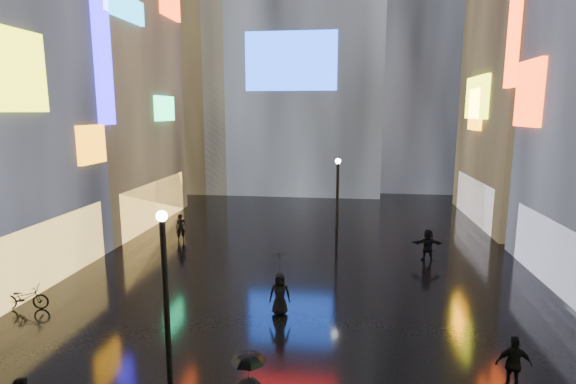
% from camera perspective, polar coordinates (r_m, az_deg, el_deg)
% --- Properties ---
extents(ground, '(140.00, 140.00, 0.00)m').
position_cam_1_polar(ground, '(24.27, 2.47, -8.33)').
color(ground, black).
rests_on(ground, ground).
extents(building_left_far, '(10.28, 12.00, 22.00)m').
position_cam_1_polar(building_left_far, '(34.19, -25.11, 14.76)').
color(building_left_far, black).
rests_on(building_left_far, ground).
extents(building_right_far, '(10.28, 12.00, 28.00)m').
position_cam_1_polar(building_right_far, '(36.34, 31.86, 18.66)').
color(building_right_far, black).
rests_on(building_right_far, ground).
extents(tower_flank_right, '(12.00, 12.00, 34.00)m').
position_cam_1_polar(tower_flank_right, '(50.30, 16.42, 20.45)').
color(tower_flank_right, black).
rests_on(tower_flank_right, ground).
extents(tower_flank_left, '(10.00, 10.00, 26.00)m').
position_cam_1_polar(tower_flank_left, '(47.97, -12.54, 16.30)').
color(tower_flank_left, black).
rests_on(tower_flank_left, ground).
extents(lamp_near, '(0.30, 0.30, 5.20)m').
position_cam_1_polar(lamp_near, '(12.66, -15.27, -12.29)').
color(lamp_near, black).
rests_on(lamp_near, ground).
extents(lamp_far, '(0.30, 0.30, 5.20)m').
position_cam_1_polar(lamp_far, '(24.83, 6.28, -0.93)').
color(lamp_far, black).
rests_on(lamp_far, ground).
extents(pedestrian_3, '(0.96, 0.42, 1.62)m').
position_cam_1_polar(pedestrian_3, '(14.72, 26.75, -18.91)').
color(pedestrian_3, black).
rests_on(pedestrian_3, ground).
extents(pedestrian_4, '(0.88, 0.64, 1.65)m').
position_cam_1_polar(pedestrian_4, '(17.59, -1.05, -12.83)').
color(pedestrian_4, black).
rests_on(pedestrian_4, ground).
extents(pedestrian_5, '(1.59, 0.58, 1.69)m').
position_cam_1_polar(pedestrian_5, '(24.67, 17.33, -6.43)').
color(pedestrian_5, black).
rests_on(pedestrian_5, ground).
extents(pedestrian_6, '(0.71, 0.60, 1.64)m').
position_cam_1_polar(pedestrian_6, '(27.82, -13.45, -4.43)').
color(pedestrian_6, black).
rests_on(pedestrian_6, ground).
extents(umbrella_1, '(0.78, 0.78, 0.67)m').
position_cam_1_polar(umbrella_1, '(10.50, -5.08, -21.12)').
color(umbrella_1, black).
rests_on(umbrella_1, pedestrian_2).
extents(umbrella_2, '(0.98, 1.00, 0.84)m').
position_cam_1_polar(umbrella_2, '(17.14, -1.07, -8.99)').
color(umbrella_2, black).
rests_on(umbrella_2, pedestrian_4).
extents(bicycle, '(1.93, 0.99, 0.96)m').
position_cam_1_polar(bicycle, '(20.90, -30.46, -11.50)').
color(bicycle, black).
rests_on(bicycle, ground).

